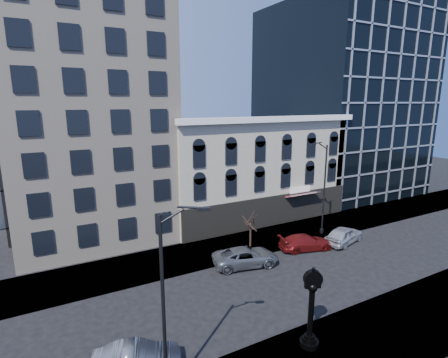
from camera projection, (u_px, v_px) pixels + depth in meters
ground at (226, 300)px, 25.27m from camera, size 160.00×160.00×0.00m
sidewalk_far at (184, 257)px, 32.11m from camera, size 160.00×6.00×0.12m
cream_tower at (80, 47)px, 34.39m from camera, size 15.90×15.40×42.50m
victorian_row at (249, 168)px, 43.19m from camera, size 22.60×11.19×12.50m
glass_office at (339, 102)px, 55.10m from camera, size 20.00×20.15×28.00m
street_clock at (311, 311)px, 19.94m from camera, size 1.12×1.12×4.95m
street_lamp_near at (177, 254)px, 15.44m from camera, size 2.41×1.11×9.74m
street_lamp_far at (320, 164)px, 35.88m from camera, size 2.62×0.40×10.13m
bare_tree_far at (251, 219)px, 33.78m from camera, size 2.21×2.21×3.80m
car_far_a at (246, 257)px, 30.45m from camera, size 6.20×3.85×1.60m
car_far_b at (305, 242)px, 33.75m from camera, size 5.53×3.30×1.50m
car_far_c at (344, 235)px, 35.31m from camera, size 5.40×3.28×1.72m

